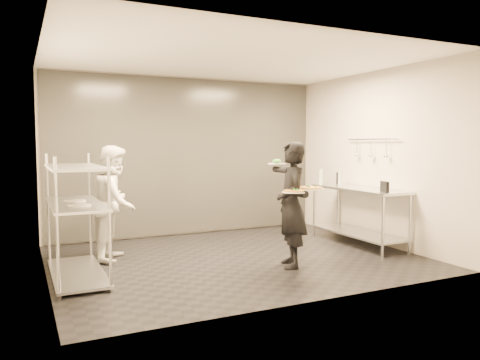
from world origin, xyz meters
name	(u,v)px	position (x,y,z in m)	size (l,w,h in m)	color
room_shell	(206,158)	(0.00, 1.18, 1.40)	(5.00, 4.00, 2.80)	black
pass_rack	(76,215)	(-2.15, 0.00, 0.77)	(0.60, 1.60, 1.50)	silver
prep_counter	(358,206)	(2.18, 0.00, 0.63)	(0.60, 1.80, 0.92)	silver
utensil_rail	(371,149)	(2.43, 0.00, 1.55)	(0.07, 1.20, 0.31)	silver
waiter	(291,205)	(0.47, -0.72, 0.83)	(0.60, 0.40, 1.66)	black
chef	(115,203)	(-1.55, 0.70, 0.80)	(0.78, 0.61, 1.61)	silver
pizza_plate_near	(294,191)	(0.36, -0.96, 1.03)	(0.30, 0.30, 0.05)	silver
pizza_plate_far	(310,188)	(0.63, -0.92, 1.06)	(0.35, 0.35, 0.05)	silver
salad_plate	(277,162)	(0.42, -0.41, 1.38)	(0.25, 0.25, 0.07)	silver
pos_monitor	(385,187)	(2.06, -0.72, 1.00)	(0.04, 0.22, 0.16)	black
bottle_green	(321,177)	(2.01, 0.80, 1.05)	(0.07, 0.07, 0.26)	#8F9C90
bottle_clear	(340,179)	(2.17, 0.47, 1.03)	(0.07, 0.07, 0.22)	#8F9C90
bottle_dark	(338,178)	(2.25, 0.63, 1.02)	(0.06, 0.06, 0.21)	black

